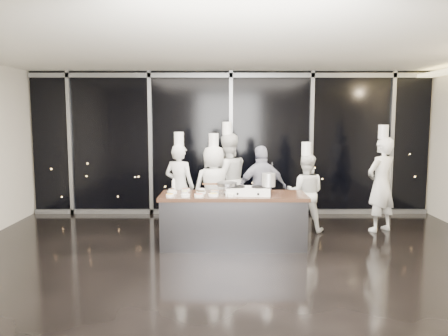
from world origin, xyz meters
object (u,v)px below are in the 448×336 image
(stock_pot, at_px, (269,180))
(chef_far_left, at_px, (179,186))
(demo_counter, at_px, (233,220))
(stove, at_px, (248,191))
(frying_pan, at_px, (227,184))
(chef_left, at_px, (214,187))
(chef_center, at_px, (227,180))
(chef_side, at_px, (381,183))
(guest, at_px, (262,190))
(chef_right, at_px, (305,192))

(stock_pot, bearing_deg, chef_far_left, 143.79)
(demo_counter, height_order, stove, stove)
(frying_pan, relative_size, chef_left, 0.32)
(chef_center, bearing_deg, stock_pot, 94.31)
(stove, distance_m, chef_side, 2.81)
(frying_pan, bearing_deg, guest, 55.62)
(frying_pan, height_order, chef_far_left, chef_far_left)
(demo_counter, relative_size, stove, 3.26)
(stove, bearing_deg, frying_pan, 178.23)
(chef_side, bearing_deg, chef_center, -36.49)
(chef_center, bearing_deg, chef_side, 151.63)
(chef_left, distance_m, chef_side, 3.21)
(stove, bearing_deg, stock_pot, 0.16)
(chef_right, distance_m, chef_side, 1.46)
(stove, relative_size, chef_center, 0.36)
(frying_pan, xyz_separation_m, chef_far_left, (-0.91, 1.12, -0.21))
(guest, distance_m, chef_right, 0.87)
(chef_side, bearing_deg, chef_far_left, -30.85)
(guest, height_order, chef_right, chef_right)
(stove, distance_m, stock_pot, 0.39)
(chef_center, relative_size, guest, 1.26)
(chef_far_left, bearing_deg, chef_side, -159.84)
(frying_pan, relative_size, chef_right, 0.35)
(chef_left, bearing_deg, guest, 145.46)
(frying_pan, relative_size, guest, 0.36)
(stove, bearing_deg, chef_side, 25.87)
(stove, bearing_deg, guest, 74.80)
(stock_pot, xyz_separation_m, guest, (-0.03, 0.90, -0.32))
(stock_pot, height_order, guest, guest)
(chef_far_left, bearing_deg, stock_pot, 165.66)
(chef_far_left, xyz_separation_m, chef_center, (0.93, 0.26, 0.08))
(stock_pot, xyz_separation_m, chef_center, (-0.68, 1.44, -0.21))
(chef_left, bearing_deg, frying_pan, 84.03)
(stock_pot, bearing_deg, chef_center, 115.33)
(chef_far_left, bearing_deg, guest, -168.14)
(guest, bearing_deg, chef_side, 171.30)
(guest, bearing_deg, demo_counter, 43.46)
(chef_center, xyz_separation_m, guest, (0.65, -0.54, -0.11))
(frying_pan, relative_size, chef_center, 0.29)
(stock_pot, bearing_deg, guest, 92.00)
(stove, relative_size, chef_far_left, 0.40)
(guest, distance_m, chef_side, 2.31)
(frying_pan, xyz_separation_m, chef_left, (-0.24, 1.10, -0.23))
(demo_counter, bearing_deg, chef_center, 93.89)
(chef_left, height_order, chef_right, chef_left)
(stock_pot, relative_size, chef_side, 0.11)
(chef_far_left, bearing_deg, chef_right, -160.95)
(demo_counter, bearing_deg, stove, -9.72)
(demo_counter, bearing_deg, chef_right, 35.11)
(stock_pot, height_order, chef_far_left, chef_far_left)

